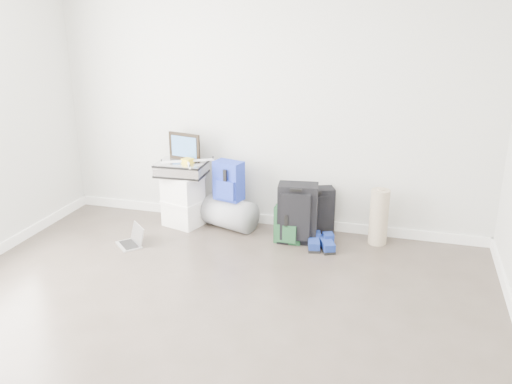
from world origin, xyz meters
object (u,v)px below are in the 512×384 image
(boxes_stack, at_px, (183,200))
(carry_on, at_px, (317,212))
(briefcase, at_px, (181,169))
(large_suitcase, at_px, (297,213))
(duffel_bag, at_px, (230,213))
(laptop, at_px, (132,240))

(boxes_stack, height_order, carry_on, boxes_stack)
(briefcase, relative_size, carry_on, 0.98)
(boxes_stack, relative_size, large_suitcase, 0.94)
(briefcase, xyz_separation_m, carry_on, (1.41, 0.12, -0.38))
(duffel_bag, xyz_separation_m, large_suitcase, (0.75, -0.14, 0.13))
(boxes_stack, height_order, laptop, boxes_stack)
(briefcase, relative_size, duffel_bag, 0.92)
(briefcase, distance_m, carry_on, 1.46)
(duffel_bag, relative_size, laptop, 1.59)
(boxes_stack, relative_size, laptop, 1.66)
(carry_on, height_order, laptop, carry_on)
(duffel_bag, height_order, carry_on, carry_on)
(laptop, bearing_deg, boxes_stack, 108.55)
(briefcase, height_order, large_suitcase, briefcase)
(laptop, bearing_deg, carry_on, 66.64)
(duffel_bag, bearing_deg, laptop, -119.69)
(large_suitcase, height_order, laptop, large_suitcase)
(duffel_bag, distance_m, laptop, 1.04)
(briefcase, bearing_deg, carry_on, 2.50)
(large_suitcase, bearing_deg, briefcase, 168.17)
(boxes_stack, relative_size, briefcase, 1.13)
(boxes_stack, bearing_deg, large_suitcase, 12.93)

